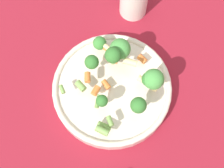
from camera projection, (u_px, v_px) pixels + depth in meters
The scene contains 3 objects.
ground_plane at pixel (112, 92), 0.76m from camera, with size 3.00×3.00×0.00m, color maroon.
bowl at pixel (112, 89), 0.74m from camera, with size 0.28×0.28×0.04m.
pasta_salad at pixel (124, 69), 0.68m from camera, with size 0.24×0.23×0.09m.
Camera 1 is at (-0.25, -0.01, 0.71)m, focal length 50.00 mm.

